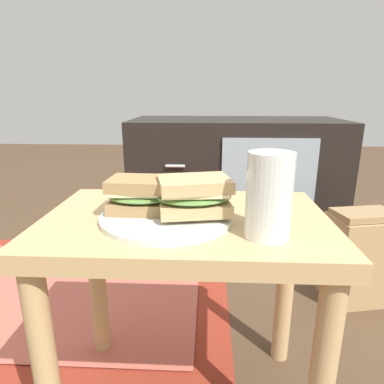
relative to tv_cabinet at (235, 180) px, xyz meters
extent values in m
cube|color=tan|center=(-0.17, -0.95, 0.15)|extent=(0.56, 0.36, 0.04)
cylinder|color=tan|center=(-0.42, -1.09, -0.08)|extent=(0.04, 0.04, 0.43)
cylinder|color=tan|center=(0.07, -1.09, -0.08)|extent=(0.04, 0.04, 0.43)
cylinder|color=tan|center=(-0.42, -0.80, -0.08)|extent=(0.04, 0.04, 0.43)
cylinder|color=tan|center=(0.07, -0.80, -0.08)|extent=(0.04, 0.04, 0.43)
cube|color=black|center=(0.00, 0.00, 0.00)|extent=(0.96, 0.44, 0.58)
cube|color=#8C9EA8|center=(0.12, -0.22, 0.01)|extent=(0.39, 0.01, 0.44)
cylinder|color=silver|center=(-0.26, -0.23, 0.12)|extent=(0.08, 0.01, 0.01)
cylinder|color=silver|center=(-0.26, -0.23, -0.10)|extent=(0.08, 0.01, 0.01)
cube|color=maroon|center=(-0.64, -0.53, -0.29)|extent=(1.17, 0.84, 0.01)
cube|color=#BA5B4C|center=(-0.64, -0.53, -0.28)|extent=(0.96, 0.69, 0.00)
cylinder|color=silver|center=(-0.21, -0.96, 0.17)|extent=(0.26, 0.26, 0.01)
cube|color=#9E7A4C|center=(-0.26, -0.95, 0.19)|extent=(0.12, 0.09, 0.02)
ellipsoid|color=#608C42|center=(-0.26, -0.95, 0.21)|extent=(0.13, 0.09, 0.02)
cube|color=beige|center=(-0.26, -0.95, 0.22)|extent=(0.11, 0.08, 0.01)
cube|color=#9E7A4C|center=(-0.26, -0.95, 0.23)|extent=(0.12, 0.09, 0.02)
cube|color=tan|center=(-0.15, -0.97, 0.20)|extent=(0.14, 0.11, 0.02)
ellipsoid|color=#608C42|center=(-0.15, -0.97, 0.22)|extent=(0.16, 0.12, 0.02)
cube|color=beige|center=(-0.15, -0.97, 0.23)|extent=(0.13, 0.10, 0.01)
cube|color=tan|center=(-0.15, -0.97, 0.24)|extent=(0.15, 0.12, 0.02)
cylinder|color=silver|center=(-0.03, -1.04, 0.24)|extent=(0.08, 0.08, 0.14)
cylinder|color=#B26014|center=(-0.03, -1.04, 0.23)|extent=(0.07, 0.07, 0.11)
cylinder|color=white|center=(-0.03, -1.04, 0.29)|extent=(0.07, 0.07, 0.01)
cube|color=tan|center=(0.39, -0.52, -0.14)|extent=(0.23, 0.18, 0.30)
cube|color=#987950|center=(0.39, -0.52, 0.02)|extent=(0.21, 0.16, 0.02)
camera|label=1|loc=(-0.13, -1.56, 0.40)|focal=31.03mm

